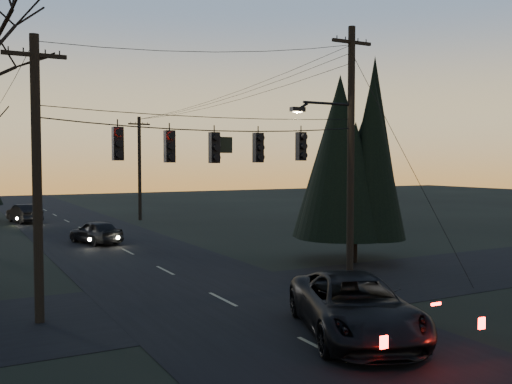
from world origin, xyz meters
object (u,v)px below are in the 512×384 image
utility_pole_right (350,284)px  utility_pole_far_r (140,220)px  utility_pole_left (40,323)px  suv_near (355,307)px  sedan_oncoming_a (96,232)px  sedan_oncoming_b (24,214)px  evergreen_right (354,160)px

utility_pole_right → utility_pole_far_r: 28.00m
utility_pole_left → utility_pole_right: bearing=0.0°
suv_near → sedan_oncoming_a: 21.54m
utility_pole_right → utility_pole_left: size_ratio=1.18×
sedan_oncoming_a → sedan_oncoming_b: sedan_oncoming_b is taller
utility_pole_left → evergreen_right: size_ratio=0.99×
utility_pole_far_r → sedan_oncoming_b: (-8.65, 2.37, 0.72)m
sedan_oncoming_a → evergreen_right: bearing=111.0°
utility_pole_left → sedan_oncoming_b: (2.85, 30.37, 0.72)m
utility_pole_right → sedan_oncoming_b: utility_pole_right is taller
suv_near → utility_pole_left: bearing=164.7°
utility_pole_left → utility_pole_far_r: size_ratio=1.00×
utility_pole_right → evergreen_right: (3.17, 3.82, 4.87)m
sedan_oncoming_a → utility_pole_left: bearing=54.9°
suv_near → utility_pole_far_r: bearing=104.3°
utility_pole_far_r → sedan_oncoming_b: size_ratio=1.94×
suv_near → utility_pole_right: bearing=74.8°
evergreen_right → utility_pole_far_r: bearing=97.5°
evergreen_right → sedan_oncoming_b: (-11.82, 26.56, -4.15)m
sedan_oncoming_a → utility_pole_right: bearing=94.5°
utility_pole_left → sedan_oncoming_a: size_ratio=2.11×
utility_pole_right → sedan_oncoming_b: size_ratio=2.28×
evergreen_right → suv_near: 12.48m
utility_pole_left → sedan_oncoming_a: bearing=71.9°
utility_pole_far_r → evergreen_right: bearing=-82.5°
suv_near → sedan_oncoming_b: bearing=118.5°
sedan_oncoming_a → sedan_oncoming_b: (-2.35, 14.46, 0.04)m
utility_pole_right → evergreen_right: size_ratio=1.17×
utility_pole_right → suv_near: 6.90m
evergreen_right → sedan_oncoming_b: 29.36m
utility_pole_left → suv_near: utility_pole_left is taller
sedan_oncoming_b → utility_pole_left: bearing=72.8°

